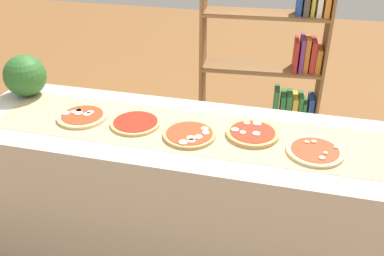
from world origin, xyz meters
name	(u,v)px	position (x,y,z in m)	size (l,w,h in m)	color
ground_plane	(192,253)	(0.00, 0.00, 0.00)	(12.00, 12.00, 0.00)	brown
counter	(192,198)	(0.00, 0.00, 0.45)	(2.56, 0.74, 0.91)	beige
parchment_paper	(192,131)	(0.00, 0.00, 0.91)	(2.20, 0.45, 0.00)	tan
pizza_mozzarella_0	(82,116)	(-0.64, -0.01, 0.92)	(0.28, 0.28, 0.02)	#E5C17F
pizza_plain_1	(136,123)	(-0.32, -0.01, 0.92)	(0.28, 0.28, 0.02)	#DBB26B
pizza_mozzarella_2	(190,135)	(0.00, -0.06, 0.92)	(0.28, 0.28, 0.03)	tan
pizza_mozzarella_3	(252,133)	(0.32, 0.04, 0.92)	(0.28, 0.28, 0.03)	tan
pizza_mushroom_4	(315,151)	(0.64, -0.06, 0.92)	(0.28, 0.28, 0.02)	#E5C17F
watermelon	(25,76)	(-1.11, 0.19, 1.03)	(0.26, 0.26, 0.26)	#2D6628
bookshelf	(277,75)	(0.38, 1.19, 0.78)	(0.94, 0.34, 1.67)	brown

